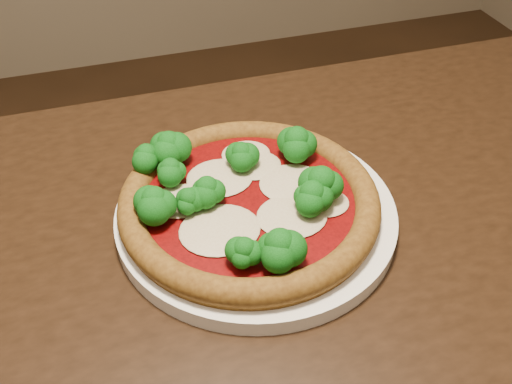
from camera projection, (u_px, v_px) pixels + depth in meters
name	position (u px, v px, depth m)	size (l,w,h in m)	color
dining_table	(226.00, 339.00, 0.62)	(1.27, 0.73, 0.75)	black
plate	(256.00, 214.00, 0.61)	(0.30, 0.30, 0.02)	white
pizza	(247.00, 197.00, 0.59)	(0.27, 0.27, 0.06)	brown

